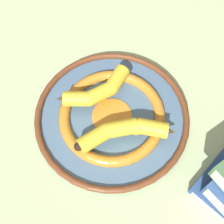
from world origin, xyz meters
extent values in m
plane|color=#B2C693|center=(0.00, 0.00, 0.00)|extent=(2.80, 2.80, 0.00)
cylinder|color=slate|center=(0.04, 0.02, 0.01)|extent=(0.30, 0.30, 0.02)
torus|color=orange|center=(0.04, 0.02, 0.02)|extent=(0.21, 0.21, 0.02)
cylinder|color=orange|center=(0.04, 0.02, 0.02)|extent=(0.08, 0.08, 0.00)
torus|color=brown|center=(0.04, 0.02, 0.02)|extent=(0.31, 0.31, 0.01)
cylinder|color=yellow|center=(-0.04, 0.03, 0.05)|extent=(0.06, 0.04, 0.03)
cylinder|color=yellow|center=(0.01, 0.05, 0.05)|extent=(0.06, 0.06, 0.03)
cylinder|color=yellow|center=(0.03, 0.09, 0.05)|extent=(0.04, 0.06, 0.03)
sphere|color=yellow|center=(-0.01, 0.03, 0.05)|extent=(0.03, 0.03, 0.03)
sphere|color=yellow|center=(0.02, 0.07, 0.05)|extent=(0.03, 0.03, 0.03)
cone|color=#472D19|center=(-0.06, 0.02, 0.05)|extent=(0.03, 0.03, 0.02)
sphere|color=black|center=(0.03, 0.12, 0.05)|extent=(0.02, 0.02, 0.02)
cylinder|color=yellow|center=(0.12, 0.01, 0.05)|extent=(0.06, 0.04, 0.03)
cylinder|color=yellow|center=(0.07, -0.01, 0.05)|extent=(0.07, 0.05, 0.03)
cylinder|color=yellow|center=(0.02, -0.04, 0.05)|extent=(0.06, 0.06, 0.03)
sphere|color=yellow|center=(0.09, 0.00, 0.05)|extent=(0.03, 0.03, 0.03)
sphere|color=yellow|center=(0.04, -0.02, 0.05)|extent=(0.03, 0.03, 0.03)
cone|color=#472D19|center=(0.15, 0.01, 0.05)|extent=(0.03, 0.03, 0.02)
sphere|color=black|center=(0.00, -0.07, 0.05)|extent=(0.02, 0.02, 0.02)
camera|label=1|loc=(0.11, -0.24, 0.58)|focal=50.00mm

